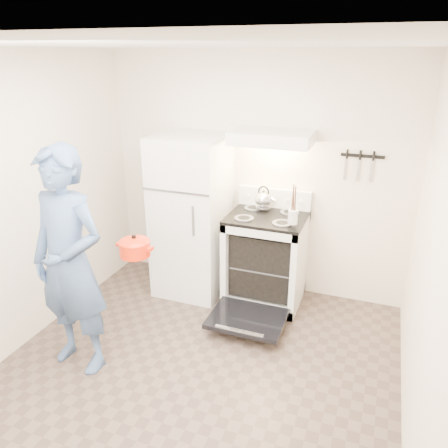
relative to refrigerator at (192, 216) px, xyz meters
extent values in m
plane|color=brown|center=(0.58, -1.45, -0.85)|extent=(3.60, 3.60, 0.00)
cube|color=beige|center=(0.58, 0.35, 0.40)|extent=(3.20, 0.02, 2.50)
cube|color=silver|center=(0.00, 0.00, 0.00)|extent=(0.70, 0.70, 1.70)
cube|color=silver|center=(0.81, 0.02, -0.39)|extent=(0.76, 0.65, 0.92)
cube|color=black|center=(0.81, 0.02, 0.09)|extent=(0.76, 0.65, 0.03)
cube|color=silver|center=(0.81, 0.31, 0.20)|extent=(0.76, 0.07, 0.20)
cube|color=black|center=(0.81, -0.57, -0.72)|extent=(0.70, 0.54, 0.04)
cube|color=slate|center=(0.81, 0.02, -0.41)|extent=(0.60, 0.52, 0.01)
cube|color=silver|center=(0.81, 0.10, 0.86)|extent=(0.76, 0.50, 0.12)
cube|color=black|center=(1.63, 0.33, 0.70)|extent=(0.40, 0.02, 0.03)
cylinder|color=#89644A|center=(0.80, -0.01, -0.40)|extent=(0.33, 0.33, 0.02)
cylinder|color=silver|center=(1.10, -0.17, 0.20)|extent=(0.09, 0.09, 0.13)
imported|color=#344A71|center=(-0.37, -1.48, 0.08)|extent=(0.72, 0.51, 1.86)
camera|label=1|loc=(1.82, -3.91, 1.61)|focal=35.00mm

